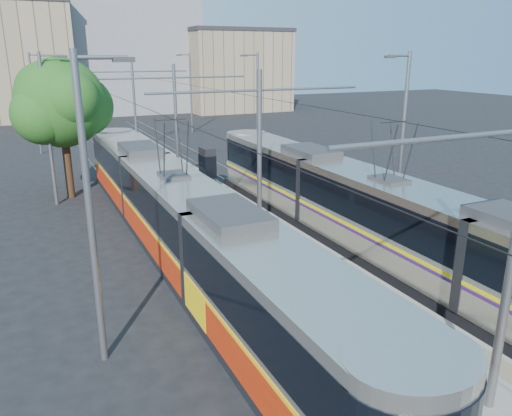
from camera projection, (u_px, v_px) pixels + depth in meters
ground at (375, 331)px, 14.79m from camera, size 160.00×160.00×0.00m
platform at (194, 191)px, 29.44m from camera, size 4.00×50.00×0.30m
tactile_strip_left at (170, 191)px, 28.80m from camera, size 0.70×50.00×0.01m
tactile_strip_right at (217, 185)px, 29.98m from camera, size 0.70×50.00×0.01m
rails at (194, 193)px, 29.48m from camera, size 8.71×70.00×0.03m
tram_left at (176, 215)px, 19.96m from camera, size 2.43×28.82×5.50m
tram_right at (386, 216)px, 19.28m from camera, size 2.43×28.54×5.50m
catenary at (208, 122)px, 25.69m from camera, size 9.20×70.00×7.00m
street_lamps at (171, 115)px, 31.70m from camera, size 15.18×38.22×8.00m
shelter at (208, 168)px, 28.76m from camera, size 0.71×1.13×2.46m
tree at (67, 104)px, 27.40m from camera, size 5.33×4.93×7.75m
building_left at (1, 61)px, 60.50m from camera, size 16.32×12.24×14.05m
building_centre at (126, 48)px, 70.00m from camera, size 18.36×14.28×17.24m
building_right at (235, 70)px, 71.38m from camera, size 14.28×10.20×11.29m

